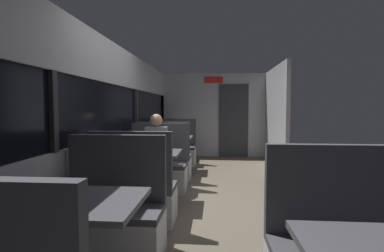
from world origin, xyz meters
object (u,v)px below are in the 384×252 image
(dining_table_mid_window, at_px, (148,159))
(dining_table_far_window, at_px, (171,141))
(bench_near_window_facing_entry, at_px, (112,220))
(bench_mid_window_facing_entry, at_px, (158,170))
(dining_table_near_window, at_px, (75,214))
(bench_far_window_facing_end, at_px, (166,162))
(bench_mid_window_facing_end, at_px, (135,195))
(bench_far_window_facing_entry, at_px, (176,151))
(seated_passenger, at_px, (157,158))

(dining_table_mid_window, height_order, dining_table_far_window, same)
(bench_near_window_facing_entry, height_order, bench_mid_window_facing_entry, same)
(dining_table_near_window, height_order, bench_mid_window_facing_entry, bench_mid_window_facing_entry)
(dining_table_mid_window, relative_size, bench_far_window_facing_end, 0.82)
(bench_near_window_facing_entry, bearing_deg, dining_table_far_window, 90.00)
(bench_mid_window_facing_entry, bearing_deg, bench_mid_window_facing_end, -90.00)
(bench_near_window_facing_entry, bearing_deg, bench_far_window_facing_entry, 90.00)
(bench_mid_window_facing_end, distance_m, bench_far_window_facing_end, 2.15)
(dining_table_far_window, relative_size, seated_passenger, 0.71)
(bench_mid_window_facing_end, height_order, bench_far_window_facing_end, same)
(bench_near_window_facing_entry, distance_m, dining_table_mid_window, 1.48)
(bench_near_window_facing_entry, bearing_deg, dining_table_mid_window, 90.00)
(dining_table_near_window, xyz_separation_m, bench_near_window_facing_entry, (0.00, 0.70, -0.31))
(bench_mid_window_facing_end, relative_size, bench_mid_window_facing_entry, 1.00)
(bench_far_window_facing_end, bearing_deg, dining_table_near_window, -90.00)
(bench_near_window_facing_entry, bearing_deg, bench_far_window_facing_end, 90.00)
(bench_near_window_facing_entry, xyz_separation_m, bench_mid_window_facing_entry, (0.00, 2.15, 0.00))
(dining_table_near_window, bearing_deg, dining_table_mid_window, 90.00)
(dining_table_mid_window, bearing_deg, bench_mid_window_facing_entry, 90.00)
(bench_mid_window_facing_end, relative_size, bench_far_window_facing_end, 1.00)
(dining_table_far_window, xyz_separation_m, seated_passenger, (0.00, -1.52, -0.10))
(dining_table_mid_window, height_order, bench_far_window_facing_end, bench_far_window_facing_end)
(dining_table_far_window, height_order, seated_passenger, seated_passenger)
(dining_table_near_window, distance_m, bench_mid_window_facing_end, 1.48)
(bench_near_window_facing_entry, bearing_deg, bench_mid_window_facing_entry, 90.00)
(bench_near_window_facing_entry, xyz_separation_m, bench_far_window_facing_entry, (0.00, 4.29, 0.00))
(dining_table_far_window, bearing_deg, dining_table_mid_window, -90.00)
(dining_table_mid_window, distance_m, bench_far_window_facing_end, 1.48)
(dining_table_far_window, relative_size, bench_far_window_facing_end, 0.82)
(dining_table_near_window, relative_size, dining_table_far_window, 1.00)
(dining_table_near_window, height_order, seated_passenger, seated_passenger)
(bench_far_window_facing_end, distance_m, seated_passenger, 0.85)
(bench_mid_window_facing_end, bearing_deg, bench_far_window_facing_end, 90.00)
(dining_table_mid_window, bearing_deg, bench_near_window_facing_entry, -90.00)
(dining_table_near_window, distance_m, bench_mid_window_facing_entry, 2.86)
(bench_near_window_facing_entry, xyz_separation_m, seated_passenger, (0.00, 2.07, 0.21))
(bench_near_window_facing_entry, relative_size, bench_mid_window_facing_end, 1.00)
(bench_far_window_facing_end, xyz_separation_m, seated_passenger, (0.00, -0.82, 0.21))
(bench_mid_window_facing_entry, relative_size, seated_passenger, 0.87)
(bench_mid_window_facing_entry, xyz_separation_m, bench_far_window_facing_end, (0.00, 0.75, 0.00))
(dining_table_far_window, bearing_deg, seated_passenger, -90.00)
(bench_mid_window_facing_end, relative_size, seated_passenger, 0.87)
(dining_table_far_window, height_order, bench_far_window_facing_end, bench_far_window_facing_end)
(bench_mid_window_facing_entry, bearing_deg, seated_passenger, -90.00)
(dining_table_near_window, distance_m, dining_table_mid_window, 2.15)
(dining_table_mid_window, distance_m, dining_table_far_window, 2.15)
(bench_mid_window_facing_entry, height_order, dining_table_far_window, bench_mid_window_facing_entry)
(dining_table_near_window, xyz_separation_m, bench_mid_window_facing_end, (0.00, 1.45, -0.31))
(bench_near_window_facing_entry, distance_m, bench_mid_window_facing_entry, 2.15)
(bench_near_window_facing_entry, xyz_separation_m, dining_table_far_window, (0.00, 3.59, 0.31))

